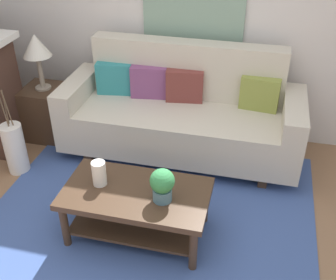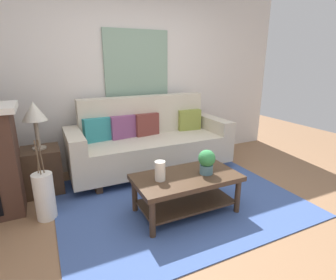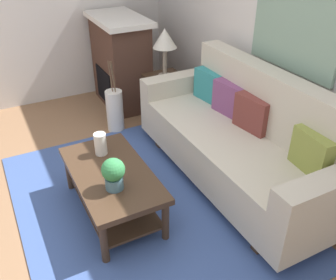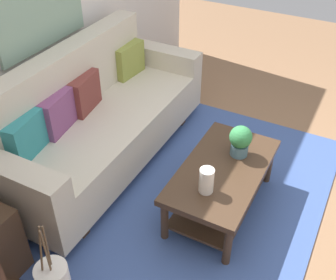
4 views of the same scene
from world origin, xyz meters
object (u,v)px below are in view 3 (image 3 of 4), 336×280
at_px(tabletop_vase, 100,144).
at_px(potted_plant_tabletop, 113,173).
at_px(framed_painting, 297,13).
at_px(throw_pillow_maroon, 252,114).
at_px(fireplace, 121,62).
at_px(side_table, 165,97).
at_px(coffee_table, 112,183).
at_px(table_lamp, 165,40).
at_px(couch, 238,140).
at_px(throw_pillow_olive, 312,152).
at_px(floor_vase, 115,111).
at_px(throw_pillow_teal, 209,86).
at_px(throw_pillow_plum, 229,99).

xyz_separation_m(tabletop_vase, potted_plant_tabletop, (0.51, -0.06, 0.04)).
relative_size(potted_plant_tabletop, framed_painting, 0.26).
bearing_deg(throw_pillow_maroon, fireplace, -167.55).
relative_size(potted_plant_tabletop, side_table, 0.47).
relative_size(coffee_table, table_lamp, 1.93).
bearing_deg(couch, potted_plant_tabletop, -84.15).
distance_m(throw_pillow_olive, tabletop_vase, 1.73).
bearing_deg(fireplace, floor_vase, -28.24).
relative_size(tabletop_vase, side_table, 0.35).
bearing_deg(floor_vase, throw_pillow_maroon, 29.40).
xyz_separation_m(potted_plant_tabletop, framed_painting, (-0.13, 1.73, 0.96)).
relative_size(throw_pillow_teal, throw_pillow_plum, 1.00).
xyz_separation_m(throw_pillow_olive, framed_painting, (-0.72, 0.34, 0.85)).
height_order(couch, throw_pillow_teal, couch).
bearing_deg(throw_pillow_maroon, potted_plant_tabletop, -84.68).
distance_m(throw_pillow_plum, side_table, 1.17).
height_order(tabletop_vase, potted_plant_tabletop, potted_plant_tabletop).
distance_m(coffee_table, floor_vase, 1.46).
xyz_separation_m(throw_pillow_plum, throw_pillow_olive, (1.08, 0.00, 0.00)).
bearing_deg(couch, throw_pillow_olive, 9.87).
distance_m(throw_pillow_olive, fireplace, 2.86).
xyz_separation_m(couch, throw_pillow_teal, (-0.72, 0.13, 0.25)).
bearing_deg(throw_pillow_plum, coffee_table, -78.48).
height_order(throw_pillow_olive, tabletop_vase, throw_pillow_olive).
bearing_deg(side_table, couch, 1.09).
height_order(couch, framed_painting, framed_painting).
height_order(throw_pillow_plum, side_table, throw_pillow_plum).
xyz_separation_m(throw_pillow_teal, throw_pillow_plum, (0.36, 0.00, 0.00)).
bearing_deg(potted_plant_tabletop, floor_vase, 159.97).
distance_m(throw_pillow_olive, floor_vase, 2.35).
xyz_separation_m(side_table, fireplace, (-0.65, -0.31, 0.31)).
relative_size(throw_pillow_olive, tabletop_vase, 1.81).
bearing_deg(side_table, throw_pillow_teal, 11.86).
bearing_deg(couch, floor_vase, -154.50).
bearing_deg(throw_pillow_maroon, floor_vase, -150.60).
bearing_deg(tabletop_vase, throw_pillow_olive, 50.39).
relative_size(side_table, table_lamp, 0.98).
bearing_deg(table_lamp, throw_pillow_maroon, 6.02).
relative_size(tabletop_vase, fireplace, 0.17).
height_order(throw_pillow_olive, side_table, throw_pillow_olive).
height_order(throw_pillow_teal, throw_pillow_plum, same).
relative_size(coffee_table, framed_painting, 1.11).
relative_size(fireplace, framed_painting, 1.17).
relative_size(throw_pillow_maroon, framed_painting, 0.36).
xyz_separation_m(throw_pillow_plum, table_lamp, (-1.09, -0.15, 0.31)).
xyz_separation_m(throw_pillow_plum, potted_plant_tabletop, (0.49, -1.39, -0.11)).
height_order(coffee_table, floor_vase, floor_vase).
bearing_deg(side_table, tabletop_vase, -47.60).
height_order(potted_plant_tabletop, fireplace, fireplace).
distance_m(throw_pillow_maroon, table_lamp, 1.49).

